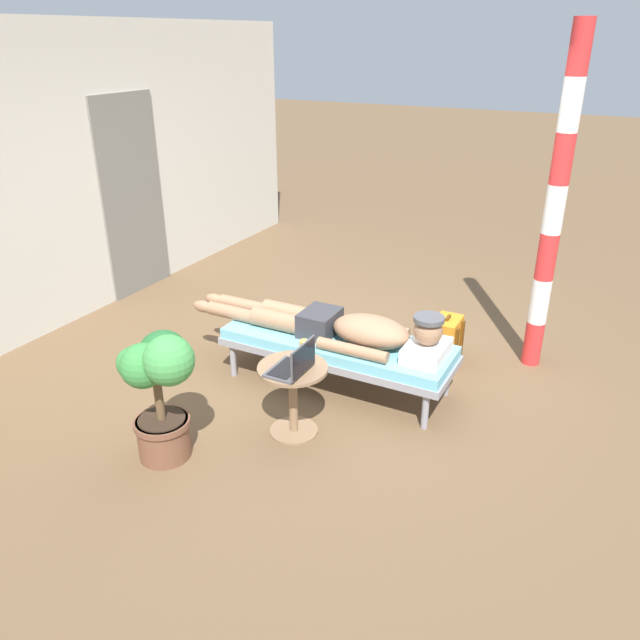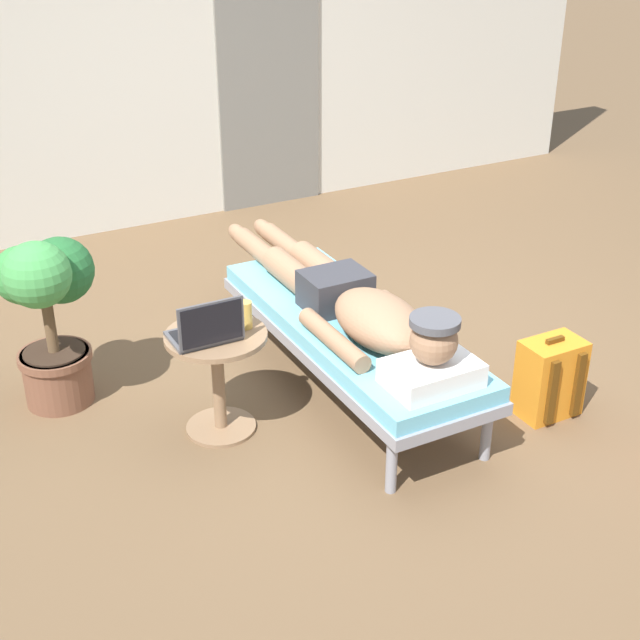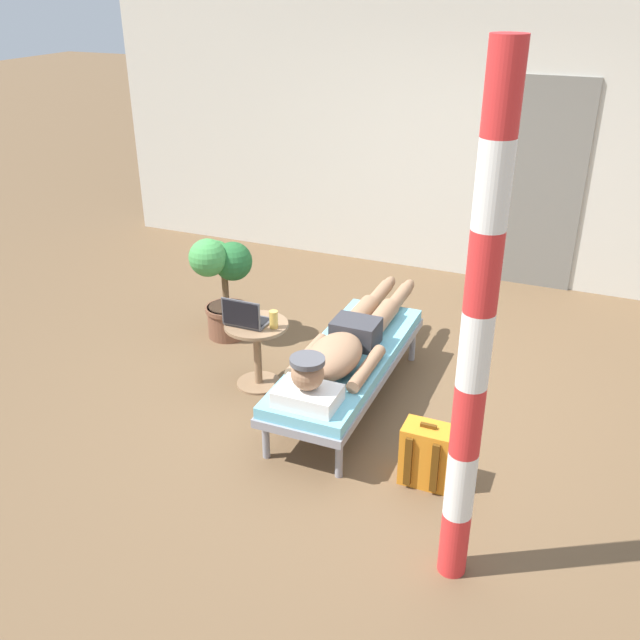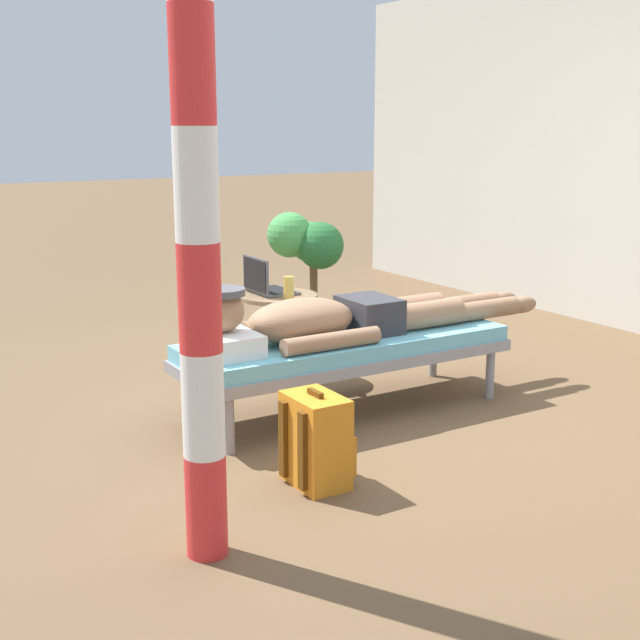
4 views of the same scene
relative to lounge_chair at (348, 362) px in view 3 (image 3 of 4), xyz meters
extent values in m
plane|color=brown|center=(0.20, 0.09, -0.35)|extent=(40.00, 40.00, 0.00)
cube|color=beige|center=(0.00, 2.92, 1.00)|extent=(7.60, 0.20, 2.70)
cube|color=slate|center=(0.88, 2.81, 0.67)|extent=(0.84, 0.03, 2.04)
cylinder|color=gray|center=(-0.26, 0.82, -0.21)|extent=(0.05, 0.05, 0.28)
cylinder|color=gray|center=(0.26, 0.82, -0.21)|extent=(0.05, 0.05, 0.28)
cylinder|color=gray|center=(-0.26, -0.82, -0.21)|extent=(0.05, 0.05, 0.28)
cylinder|color=gray|center=(0.26, -0.82, -0.21)|extent=(0.05, 0.05, 0.28)
cube|color=gray|center=(0.00, 0.00, -0.04)|extent=(0.61, 1.83, 0.06)
cube|color=#6BB7CC|center=(0.00, 0.00, 0.03)|extent=(0.59, 1.80, 0.08)
cube|color=white|center=(0.00, -0.72, 0.13)|extent=(0.40, 0.28, 0.11)
sphere|color=#997051|center=(0.00, -0.72, 0.29)|extent=(0.21, 0.21, 0.21)
cylinder|color=#4C4C51|center=(0.00, -0.72, 0.38)|extent=(0.22, 0.22, 0.03)
ellipsoid|color=#997051|center=(0.00, -0.28, 0.19)|extent=(0.35, 0.60, 0.23)
cylinder|color=#997051|center=(-0.22, -0.23, 0.12)|extent=(0.09, 0.55, 0.09)
cylinder|color=#997051|center=(0.22, -0.23, 0.12)|extent=(0.09, 0.55, 0.09)
cube|color=#333338|center=(0.00, 0.15, 0.17)|extent=(0.33, 0.26, 0.19)
cylinder|color=#997051|center=(-0.08, 0.49, 0.15)|extent=(0.15, 0.42, 0.15)
cylinder|color=#997051|center=(-0.08, 0.92, 0.13)|extent=(0.11, 0.44, 0.11)
ellipsoid|color=#997051|center=(-0.08, 1.21, 0.12)|extent=(0.09, 0.20, 0.10)
cylinder|color=#997051|center=(0.09, 0.49, 0.15)|extent=(0.15, 0.42, 0.15)
cylinder|color=#997051|center=(0.09, 0.92, 0.13)|extent=(0.11, 0.44, 0.11)
ellipsoid|color=#997051|center=(0.09, 1.21, 0.12)|extent=(0.09, 0.20, 0.10)
cylinder|color=#8C6B4C|center=(-0.73, -0.02, -0.34)|extent=(0.34, 0.34, 0.02)
cylinder|color=#8C6B4C|center=(-0.73, -0.02, -0.09)|extent=(0.06, 0.06, 0.48)
cylinder|color=#8C6B4C|center=(-0.73, -0.02, 0.17)|extent=(0.48, 0.48, 0.02)
cube|color=#4C4C51|center=(-0.79, -0.02, 0.19)|extent=(0.31, 0.22, 0.02)
cube|color=black|center=(-0.79, -0.01, 0.20)|extent=(0.27, 0.15, 0.00)
cube|color=#4C4C51|center=(-0.79, -0.13, 0.30)|extent=(0.31, 0.01, 0.21)
cube|color=black|center=(-0.79, -0.14, 0.30)|extent=(0.29, 0.00, 0.19)
cylinder|color=gold|center=(-0.58, -0.02, 0.24)|extent=(0.06, 0.06, 0.13)
cube|color=orange|center=(0.77, -0.65, -0.15)|extent=(0.30, 0.20, 0.40)
cube|color=orange|center=(0.77, -0.53, -0.22)|extent=(0.23, 0.04, 0.18)
cube|color=#56330C|center=(0.68, -0.76, -0.15)|extent=(0.04, 0.02, 0.34)
cube|color=#56330C|center=(0.85, -0.76, -0.15)|extent=(0.04, 0.02, 0.34)
cube|color=#56330C|center=(0.77, -0.65, 0.07)|extent=(0.10, 0.02, 0.02)
cylinder|color=brown|center=(-1.35, 0.61, -0.21)|extent=(0.34, 0.34, 0.28)
cylinder|color=brown|center=(-1.35, 0.61, -0.09)|extent=(0.37, 0.37, 0.04)
cylinder|color=#332319|center=(-1.35, 0.61, -0.06)|extent=(0.31, 0.31, 0.01)
cylinder|color=brown|center=(-1.35, 0.61, 0.11)|extent=(0.06, 0.06, 0.34)
sphere|color=#23602D|center=(-1.26, 0.61, 0.37)|extent=(0.33, 0.33, 0.33)
sphere|color=#38843D|center=(-1.39, 0.75, 0.34)|extent=(0.21, 0.21, 0.21)
sphere|color=#38843D|center=(-1.44, 0.63, 0.37)|extent=(0.29, 0.29, 0.29)
sphere|color=#429347|center=(-1.40, 0.45, 0.44)|extent=(0.31, 0.31, 0.31)
cylinder|color=red|center=(1.10, -1.31, -0.15)|extent=(0.15, 0.15, 0.38)
cylinder|color=white|center=(1.10, -1.31, 0.23)|extent=(0.15, 0.15, 0.38)
cylinder|color=red|center=(1.10, -1.31, 0.61)|extent=(0.15, 0.15, 0.38)
cylinder|color=white|center=(1.10, -1.31, 0.99)|extent=(0.15, 0.15, 0.38)
cylinder|color=red|center=(1.10, -1.31, 1.37)|extent=(0.15, 0.15, 0.38)
cylinder|color=white|center=(1.10, -1.31, 1.75)|extent=(0.15, 0.15, 0.38)
cylinder|color=red|center=(1.10, -1.31, 2.13)|extent=(0.15, 0.15, 0.38)
camera|label=1|loc=(-3.90, -1.87, 2.22)|focal=35.00mm
camera|label=2|loc=(-2.00, -3.43, 2.11)|focal=49.88mm
camera|label=3|loc=(1.54, -4.17, 2.52)|focal=39.75mm
camera|label=4|loc=(3.76, -2.45, 1.19)|focal=48.26mm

